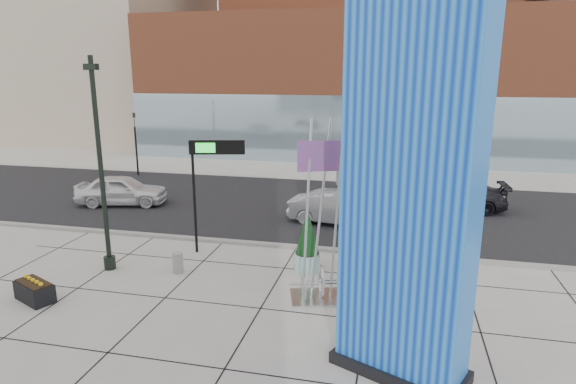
% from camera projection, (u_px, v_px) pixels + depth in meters
% --- Properties ---
extents(ground, '(160.00, 160.00, 0.00)m').
position_uv_depth(ground, '(239.00, 290.00, 15.04)').
color(ground, '#9E9991').
rests_on(ground, ground).
extents(street_asphalt, '(80.00, 12.00, 0.02)m').
position_uv_depth(street_asphalt, '(301.00, 206.00, 24.50)').
color(street_asphalt, black).
rests_on(street_asphalt, ground).
extents(curb_edge, '(80.00, 0.30, 0.12)m').
position_uv_depth(curb_edge, '(271.00, 245.00, 18.81)').
color(curb_edge, gray).
rests_on(curb_edge, ground).
extents(tower_podium, '(34.00, 10.00, 11.00)m').
position_uv_depth(tower_podium, '(355.00, 86.00, 39.03)').
color(tower_podium, '#9E4C2D').
rests_on(tower_podium, ground).
extents(tower_glass_front, '(34.00, 0.60, 5.00)m').
position_uv_depth(tower_glass_front, '(347.00, 130.00, 35.22)').
color(tower_glass_front, '#8CA5B2').
rests_on(tower_glass_front, ground).
extents(blue_pylon, '(3.21, 2.41, 9.79)m').
position_uv_depth(blue_pylon, '(412.00, 168.00, 9.79)').
color(blue_pylon, '#0B36B2').
rests_on(blue_pylon, ground).
extents(lamp_post, '(0.45, 0.39, 7.15)m').
position_uv_depth(lamp_post, '(103.00, 187.00, 15.99)').
color(lamp_post, black).
rests_on(lamp_post, ground).
extents(public_art_sculpture, '(2.63, 1.81, 5.43)m').
position_uv_depth(public_art_sculpture, '(332.00, 254.00, 14.18)').
color(public_art_sculpture, silver).
rests_on(public_art_sculpture, ground).
extents(concrete_bollard, '(0.36, 0.36, 0.70)m').
position_uv_depth(concrete_bollard, '(178.00, 263.00, 16.29)').
color(concrete_bollard, gray).
rests_on(concrete_bollard, ground).
extents(overhead_street_sign, '(1.99, 0.64, 4.25)m').
position_uv_depth(overhead_street_sign, '(211.00, 158.00, 17.20)').
color(overhead_street_sign, black).
rests_on(overhead_street_sign, ground).
extents(round_planter_east, '(1.12, 1.12, 2.79)m').
position_uv_depth(round_planter_east, '(393.00, 225.00, 17.13)').
color(round_planter_east, '#97CCC4').
rests_on(round_planter_east, ground).
extents(round_planter_mid, '(1.03, 1.03, 2.57)m').
position_uv_depth(round_planter_mid, '(411.00, 246.00, 15.39)').
color(round_planter_mid, '#97CCC4').
rests_on(round_planter_mid, ground).
extents(round_planter_west, '(0.88, 0.88, 2.20)m').
position_uv_depth(round_planter_west, '(307.00, 241.00, 16.32)').
color(round_planter_west, '#97CCC4').
rests_on(round_planter_west, ground).
extents(box_planter_north, '(1.45, 1.12, 0.71)m').
position_uv_depth(box_planter_north, '(34.00, 290.00, 14.29)').
color(box_planter_north, black).
rests_on(box_planter_north, ground).
extents(car_white_west, '(4.79, 2.77, 1.53)m').
position_uv_depth(car_white_west, '(122.00, 190.00, 24.55)').
color(car_white_west, white).
rests_on(car_white_west, ground).
extents(car_silver_mid, '(4.47, 2.03, 1.42)m').
position_uv_depth(car_silver_mid, '(337.00, 209.00, 21.46)').
color(car_silver_mid, '#A4A5AB').
rests_on(car_silver_mid, ground).
extents(car_dark_east, '(5.05, 2.25, 1.44)m').
position_uv_depth(car_dark_east, '(453.00, 196.00, 23.61)').
color(car_dark_east, black).
rests_on(car_dark_east, ground).
extents(traffic_signal, '(0.15, 0.18, 4.10)m').
position_uv_depth(traffic_signal, '(136.00, 141.00, 31.26)').
color(traffic_signal, black).
rests_on(traffic_signal, ground).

